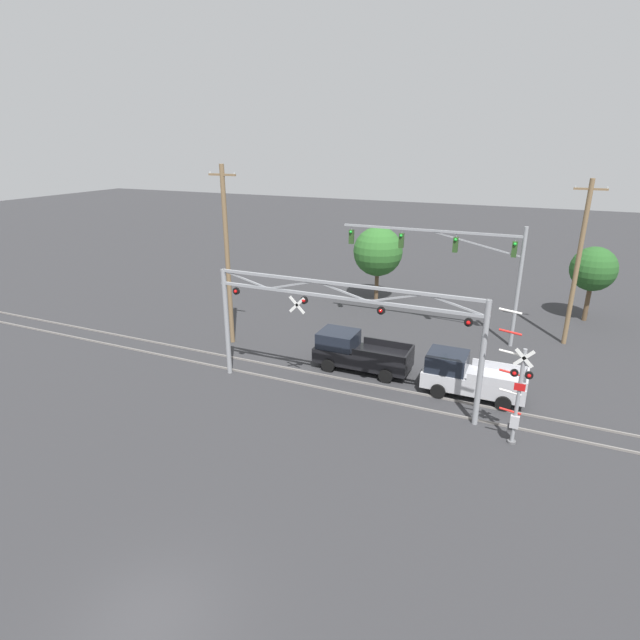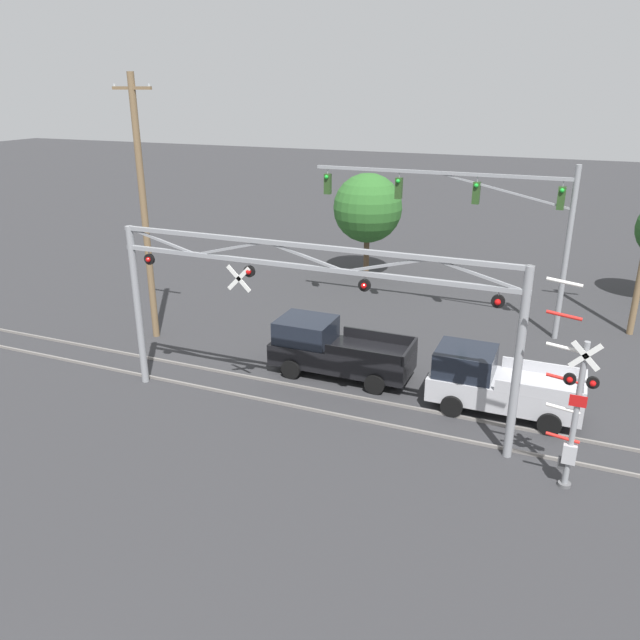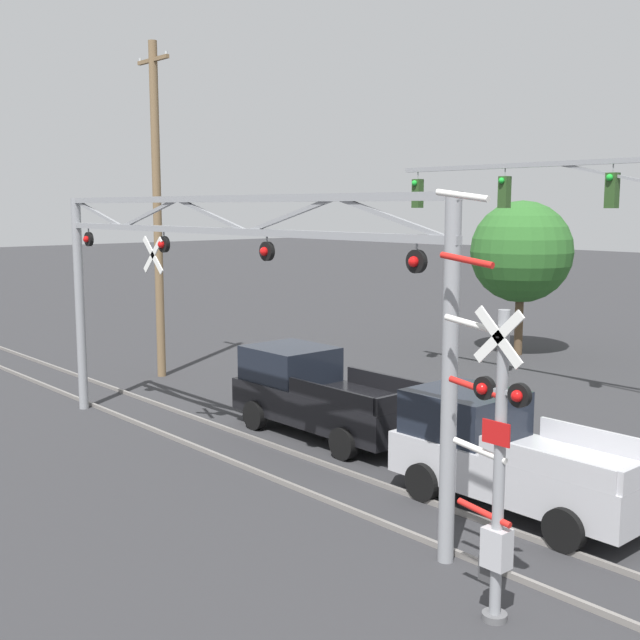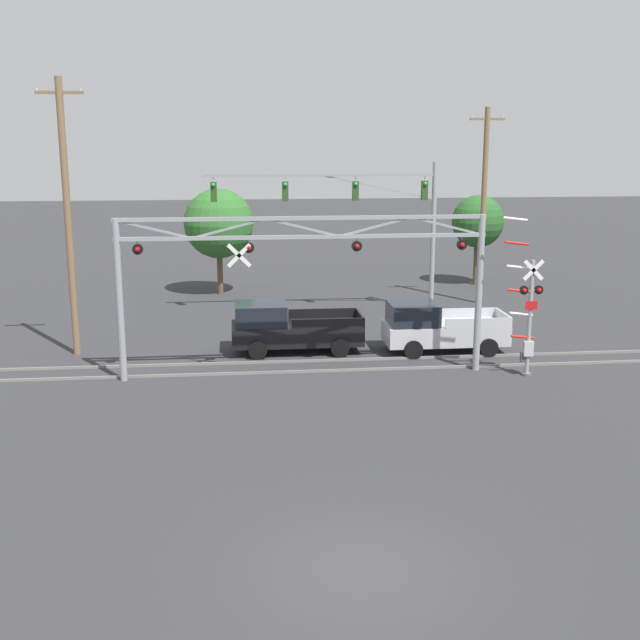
% 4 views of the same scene
% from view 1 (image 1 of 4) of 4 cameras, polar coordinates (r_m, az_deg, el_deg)
% --- Properties ---
extents(ground_plane, '(200.00, 200.00, 0.00)m').
position_cam_1_polar(ground_plane, '(16.24, -19.03, -29.94)').
color(ground_plane, '#303033').
extents(rail_track_near, '(80.00, 0.08, 0.10)m').
position_cam_1_polar(rail_track_near, '(25.76, 2.54, -8.24)').
color(rail_track_near, gray).
rests_on(rail_track_near, ground_plane).
extents(rail_track_far, '(80.00, 0.08, 0.10)m').
position_cam_1_polar(rail_track_far, '(26.96, 3.66, -6.93)').
color(rail_track_far, gray).
rests_on(rail_track_far, ground_plane).
extents(crossing_gantry, '(13.45, 0.29, 5.91)m').
position_cam_1_polar(crossing_gantry, '(23.88, 2.41, 0.13)').
color(crossing_gantry, gray).
rests_on(crossing_gantry, ground_plane).
extents(crossing_signal_mast, '(1.63, 0.35, 5.93)m').
position_cam_1_polar(crossing_signal_mast, '(22.34, 21.50, -8.16)').
color(crossing_signal_mast, gray).
rests_on(crossing_signal_mast, ground_plane).
extents(traffic_signal_span, '(11.42, 0.39, 7.47)m').
position_cam_1_polar(traffic_signal_span, '(32.36, 16.50, 6.69)').
color(traffic_signal_span, gray).
rests_on(traffic_signal_span, ground_plane).
extents(pickup_truck_lead, '(5.35, 2.30, 2.06)m').
position_cam_1_polar(pickup_truck_lead, '(28.07, 4.23, -3.68)').
color(pickup_truck_lead, black).
rests_on(pickup_truck_lead, ground_plane).
extents(pickup_truck_following, '(5.00, 2.30, 2.06)m').
position_cam_1_polar(pickup_truck_following, '(26.34, 16.49, -6.14)').
color(pickup_truck_following, '#B7B7BC').
rests_on(pickup_truck_following, ground_plane).
extents(utility_pole_left, '(1.80, 0.28, 10.93)m').
position_cam_1_polar(utility_pole_left, '(30.90, -10.55, 7.24)').
color(utility_pole_left, brown).
rests_on(utility_pole_left, ground_plane).
extents(utility_pole_right, '(1.80, 0.28, 10.16)m').
position_cam_1_polar(utility_pole_right, '(33.97, 27.37, 5.81)').
color(utility_pole_right, brown).
rests_on(utility_pole_right, ground_plane).
extents(background_tree_beyond_span, '(3.09, 3.09, 5.34)m').
position_cam_1_polar(background_tree_beyond_span, '(39.66, 28.78, 5.11)').
color(background_tree_beyond_span, brown).
rests_on(background_tree_beyond_span, ground_plane).
extents(background_tree_far_left_verge, '(3.87, 3.87, 5.91)m').
position_cam_1_polar(background_tree_far_left_verge, '(39.82, 6.63, 7.77)').
color(background_tree_far_left_verge, brown).
rests_on(background_tree_far_left_verge, ground_plane).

